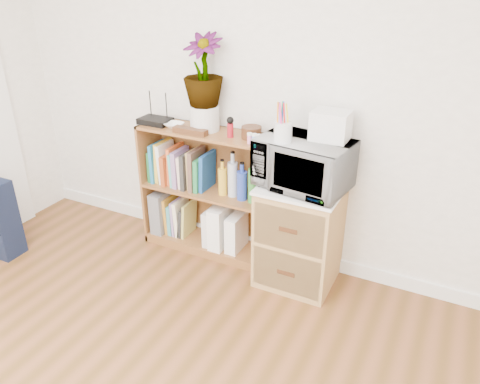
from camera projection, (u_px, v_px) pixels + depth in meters
The scene contains 21 objects.
skirting_board at pixel (258, 244), 3.59m from camera, with size 4.00×0.02×0.10m, color white.
bookshelf at pixel (207, 193), 3.44m from camera, with size 1.00×0.30×0.95m, color brown.
wicker_unit at pixel (299, 236), 3.13m from camera, with size 0.50×0.45×0.70m, color #9E7542.
microwave at pixel (303, 164), 2.89m from camera, with size 0.56×0.38×0.31m, color white.
pen_cup at pixel (283, 132), 2.77m from camera, with size 0.11×0.11×0.12m, color silver.
small_appliance at pixel (331, 125), 2.80m from camera, with size 0.22×0.18×0.18m, color silver.
router at pixel (155, 121), 3.37m from camera, with size 0.23×0.15×0.04m, color black.
white_bowl at pixel (174, 125), 3.29m from camera, with size 0.13×0.13×0.03m, color white.
plant_pot at pixel (205, 118), 3.21m from camera, with size 0.20×0.20×0.17m, color silver.
potted_plant at pixel (203, 70), 3.07m from camera, with size 0.27×0.27×0.48m, color #2B6D32.
trinket_box at pixel (190, 131), 3.16m from camera, with size 0.25×0.06×0.04m, color #3D1C10.
kokeshi_doll at pixel (230, 130), 3.09m from camera, with size 0.04×0.04×0.09m, color maroon.
wooden_bowl at pixel (251, 132), 3.08m from camera, with size 0.13×0.13×0.08m, color #39220F.
paint_jars at pixel (254, 140), 2.98m from camera, with size 0.12×0.04×0.06m, color pink.
file_box at pixel (164, 209), 3.70m from camera, with size 0.10×0.27×0.34m, color slate.
magazine_holder_left at pixel (214, 226), 3.52m from camera, with size 0.09×0.22×0.28m, color silver.
magazine_holder_mid at pixel (222, 225), 3.48m from camera, with size 0.10×0.26×0.33m, color white.
magazine_holder_right at pixel (237, 232), 3.45m from camera, with size 0.09×0.22×0.28m, color white.
cookbooks at pixel (180, 167), 3.46m from camera, with size 0.48×0.20×0.31m.
liquor_bottles at pixel (243, 179), 3.24m from camera, with size 0.38×0.07×0.32m.
lower_books at pixel (180, 217), 3.66m from camera, with size 0.21×0.19×0.29m.
Camera 1 is at (1.25, -0.55, 1.98)m, focal length 35.00 mm.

